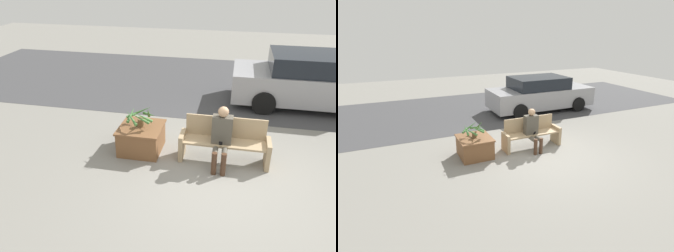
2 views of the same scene
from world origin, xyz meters
The scene contains 7 objects.
ground_plane centered at (0.00, 0.00, 0.00)m, with size 30.00×30.00×0.00m, color gray.
road_surface centered at (0.00, 5.47, 0.00)m, with size 20.00×6.00×0.01m, color #424244.
bench centered at (-0.08, 0.69, 0.43)m, with size 1.81×0.48×0.91m.
person_seated centered at (-0.14, 0.50, 0.68)m, with size 0.40×0.63×1.24m.
planter_box centered at (-1.85, 0.72, 0.31)m, with size 0.91×0.93×0.57m.
potted_plant centered at (-1.86, 0.73, 0.81)m, with size 0.68×0.67×0.50m.
parked_car centered at (2.23, 4.12, 0.73)m, with size 4.59×1.98×1.49m.
Camera 2 is at (-3.73, -5.79, 3.32)m, focal length 28.00 mm.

